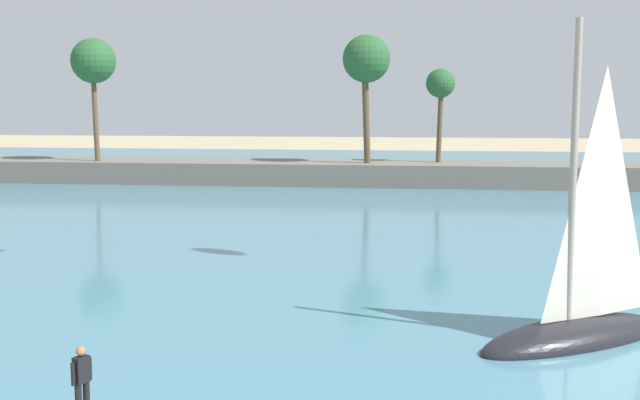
{
  "coord_description": "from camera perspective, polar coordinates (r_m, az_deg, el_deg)",
  "views": [
    {
      "loc": [
        4.58,
        -7.34,
        7.0
      ],
      "look_at": [
        2.12,
        13.68,
        4.24
      ],
      "focal_mm": 44.88,
      "sensor_mm": 36.0,
      "label": 1
    }
  ],
  "objects": [
    {
      "name": "sea",
      "position": [
        60.15,
        2.27,
        0.76
      ],
      "size": [
        220.0,
        87.23,
        0.06
      ],
      "primitive_type": "cube",
      "color": "teal",
      "rests_on": "ground"
    },
    {
      "name": "palm_headland",
      "position": [
        63.2,
        3.53,
        3.77
      ],
      "size": [
        107.22,
        6.38,
        12.83
      ],
      "color": "slate",
      "rests_on": "ground"
    },
    {
      "name": "person_at_waterline",
      "position": [
        18.42,
        -16.62,
        -12.25
      ],
      "size": [
        0.33,
        0.5,
        1.67
      ],
      "color": "black",
      "rests_on": "ground"
    },
    {
      "name": "sailboat_near_shore",
      "position": [
        24.17,
        18.05,
        -7.47
      ],
      "size": [
        6.67,
        5.43,
        9.71
      ],
      "color": "black",
      "rests_on": "sea"
    }
  ]
}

